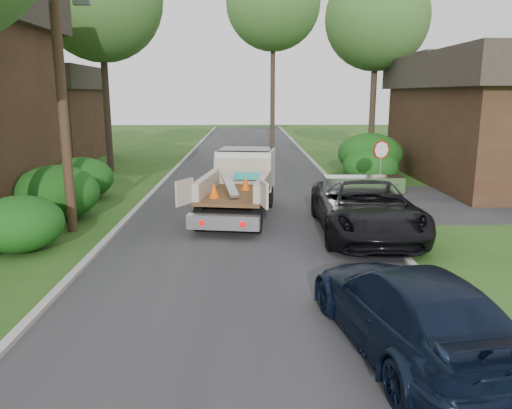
{
  "coord_description": "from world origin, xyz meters",
  "views": [
    {
      "loc": [
        0.02,
        -10.23,
        4.22
      ],
      "look_at": [
        0.24,
        3.35,
        1.2
      ],
      "focal_mm": 35.0,
      "sensor_mm": 36.0,
      "label": 1
    }
  ],
  "objects_px": {
    "stop_sign": "(381,158)",
    "house_left_far": "(34,113)",
    "tree_center_far": "(273,3)",
    "black_pickup": "(366,207)",
    "tree_right_far": "(377,18)",
    "utility_pole": "(59,60)",
    "flatbed_truck": "(242,179)",
    "navy_suv": "(409,309)"
  },
  "relations": [
    {
      "from": "black_pickup",
      "to": "tree_right_far",
      "type": "bearing_deg",
      "value": 77.41
    },
    {
      "from": "stop_sign",
      "to": "navy_suv",
      "type": "distance_m",
      "value": 11.92
    },
    {
      "from": "house_left_far",
      "to": "black_pickup",
      "type": "height_order",
      "value": "house_left_far"
    },
    {
      "from": "utility_pole",
      "to": "house_left_far",
      "type": "xyz_separation_m",
      "value": [
        -8.02,
        17.02,
        -2.12
      ]
    },
    {
      "from": "black_pickup",
      "to": "navy_suv",
      "type": "bearing_deg",
      "value": -95.81
    },
    {
      "from": "stop_sign",
      "to": "tree_right_far",
      "type": "relative_size",
      "value": 0.22
    },
    {
      "from": "tree_right_far",
      "to": "navy_suv",
      "type": "height_order",
      "value": "tree_right_far"
    },
    {
      "from": "black_pickup",
      "to": "navy_suv",
      "type": "xyz_separation_m",
      "value": [
        -0.92,
        -7.1,
        -0.11
      ]
    },
    {
      "from": "tree_right_far",
      "to": "black_pickup",
      "type": "height_order",
      "value": "tree_right_far"
    },
    {
      "from": "stop_sign",
      "to": "tree_right_far",
      "type": "bearing_deg",
      "value": 78.19
    },
    {
      "from": "house_left_far",
      "to": "navy_suv",
      "type": "height_order",
      "value": "house_left_far"
    },
    {
      "from": "stop_sign",
      "to": "flatbed_truck",
      "type": "distance_m",
      "value": 5.62
    },
    {
      "from": "tree_center_far",
      "to": "navy_suv",
      "type": "relative_size",
      "value": 2.88
    },
    {
      "from": "utility_pole",
      "to": "house_left_far",
      "type": "bearing_deg",
      "value": 115.23
    },
    {
      "from": "tree_center_far",
      "to": "house_left_far",
      "type": "bearing_deg",
      "value": -152.7
    },
    {
      "from": "utility_pole",
      "to": "house_left_far",
      "type": "distance_m",
      "value": 18.93
    },
    {
      "from": "house_left_far",
      "to": "tree_right_far",
      "type": "distance_m",
      "value": 21.78
    },
    {
      "from": "house_left_far",
      "to": "tree_right_far",
      "type": "height_order",
      "value": "tree_right_far"
    },
    {
      "from": "black_pickup",
      "to": "utility_pole",
      "type": "bearing_deg",
      "value": 178.5
    },
    {
      "from": "utility_pole",
      "to": "black_pickup",
      "type": "relative_size",
      "value": 1.64
    },
    {
      "from": "house_left_far",
      "to": "tree_right_far",
      "type": "bearing_deg",
      "value": -5.44
    },
    {
      "from": "house_left_far",
      "to": "flatbed_truck",
      "type": "bearing_deg",
      "value": -47.32
    },
    {
      "from": "stop_sign",
      "to": "house_left_far",
      "type": "bearing_deg",
      "value": 145.19
    },
    {
      "from": "house_left_far",
      "to": "black_pickup",
      "type": "relative_size",
      "value": 1.24
    },
    {
      "from": "flatbed_truck",
      "to": "tree_center_far",
      "type": "bearing_deg",
      "value": 92.52
    },
    {
      "from": "stop_sign",
      "to": "house_left_far",
      "type": "distance_m",
      "value": 22.81
    },
    {
      "from": "house_left_far",
      "to": "tree_center_far",
      "type": "distance_m",
      "value": 19.16
    },
    {
      "from": "tree_center_far",
      "to": "utility_pole",
      "type": "bearing_deg",
      "value": -106.65
    },
    {
      "from": "house_left_far",
      "to": "black_pickup",
      "type": "distance_m",
      "value": 24.57
    },
    {
      "from": "navy_suv",
      "to": "tree_right_far",
      "type": "bearing_deg",
      "value": -111.62
    },
    {
      "from": "utility_pole",
      "to": "navy_suv",
      "type": "bearing_deg",
      "value": -42.88
    },
    {
      "from": "utility_pole",
      "to": "black_pickup",
      "type": "distance_m",
      "value": 10.07
    },
    {
      "from": "tree_right_far",
      "to": "navy_suv",
      "type": "relative_size",
      "value": 2.27
    },
    {
      "from": "stop_sign",
      "to": "utility_pole",
      "type": "height_order",
      "value": "utility_pole"
    },
    {
      "from": "house_left_far",
      "to": "utility_pole",
      "type": "bearing_deg",
      "value": -64.77
    },
    {
      "from": "flatbed_truck",
      "to": "navy_suv",
      "type": "height_order",
      "value": "flatbed_truck"
    },
    {
      "from": "stop_sign",
      "to": "black_pickup",
      "type": "distance_m",
      "value": 4.87
    },
    {
      "from": "tree_center_far",
      "to": "black_pickup",
      "type": "height_order",
      "value": "tree_center_far"
    },
    {
      "from": "navy_suv",
      "to": "flatbed_truck",
      "type": "bearing_deg",
      "value": -83.75
    },
    {
      "from": "flatbed_truck",
      "to": "navy_suv",
      "type": "distance_m",
      "value": 10.59
    },
    {
      "from": "utility_pole",
      "to": "navy_suv",
      "type": "distance_m",
      "value": 11.99
    },
    {
      "from": "stop_sign",
      "to": "house_left_far",
      "type": "height_order",
      "value": "house_left_far"
    }
  ]
}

